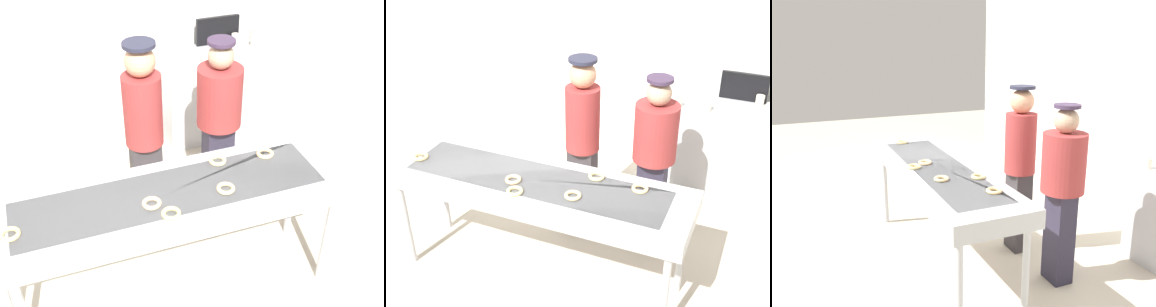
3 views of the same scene
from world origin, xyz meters
TOP-DOWN VIEW (x-y plane):
  - ground_plane at (0.00, 0.00)m, footprint 16.00×16.00m
  - back_wall at (0.00, 2.50)m, footprint 8.00×0.12m
  - fryer_conveyor at (0.00, 0.00)m, footprint 2.45×0.69m
  - plain_donut_0 at (0.78, 0.17)m, footprint 0.15×0.15m
  - plain_donut_1 at (0.42, 0.21)m, footprint 0.18×0.18m
  - plain_donut_2 at (-0.06, -0.22)m, footprint 0.17×0.17m
  - plain_donut_3 at (-0.15, -0.08)m, footprint 0.14×0.14m
  - plain_donut_4 at (0.35, -0.11)m, footprint 0.14×0.14m
  - plain_donut_5 at (-1.03, -0.07)m, footprint 0.18×0.18m
  - worker_baker at (0.05, 0.84)m, footprint 0.31×0.31m
  - worker_assistant at (0.70, 0.87)m, footprint 0.38×0.38m
  - prep_counter at (1.26, 2.05)m, footprint 1.40×0.59m
  - paper_cup_0 at (0.97, 1.87)m, footprint 0.08×0.08m
  - paper_cup_2 at (0.68, 1.85)m, footprint 0.08×0.08m
  - paper_cup_3 at (1.44, 2.21)m, footprint 0.08×0.08m
  - menu_display at (1.26, 2.29)m, footprint 0.48×0.04m

SIDE VIEW (x-z plane):
  - ground_plane at x=0.00m, z-range 0.00..0.00m
  - prep_counter at x=1.26m, z-range 0.00..0.93m
  - fryer_conveyor at x=0.00m, z-range 0.41..1.38m
  - worker_assistant at x=0.70m, z-range 0.13..1.74m
  - worker_baker at x=0.05m, z-range 0.10..1.80m
  - paper_cup_0 at x=0.97m, z-range 0.93..1.04m
  - paper_cup_2 at x=0.68m, z-range 0.93..1.04m
  - paper_cup_3 at x=1.44m, z-range 0.93..1.04m
  - plain_donut_0 at x=0.78m, z-range 0.98..1.00m
  - plain_donut_1 at x=0.42m, z-range 0.98..1.00m
  - plain_donut_2 at x=-0.06m, z-range 0.98..1.00m
  - plain_donut_3 at x=-0.15m, z-range 0.98..1.00m
  - plain_donut_4 at x=0.35m, z-range 0.98..1.00m
  - plain_donut_5 at x=-1.03m, z-range 0.98..1.00m
  - menu_display at x=1.26m, z-range 0.93..1.22m
  - back_wall at x=0.00m, z-range 0.00..3.18m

